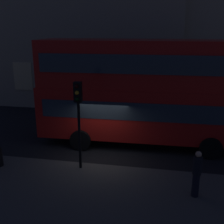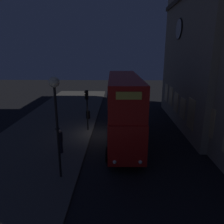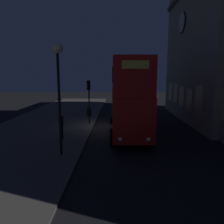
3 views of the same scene
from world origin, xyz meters
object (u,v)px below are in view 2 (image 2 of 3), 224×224
traffic_light_near_kerb (87,102)px  street_lamp (55,101)px  pedestrian (61,141)px  litter_bin (88,115)px  double_decker_bus (124,106)px

traffic_light_near_kerb → street_lamp: street_lamp is taller
pedestrian → litter_bin: size_ratio=2.01×
pedestrian → litter_bin: pedestrian is taller
double_decker_bus → pedestrian: bearing=-62.9°
traffic_light_near_kerb → litter_bin: size_ratio=4.32×
double_decker_bus → litter_bin: double_decker_bus is taller
double_decker_bus → street_lamp: (5.68, -3.92, 1.71)m
traffic_light_near_kerb → pedestrian: (4.80, -1.33, -1.85)m
double_decker_bus → traffic_light_near_kerb: size_ratio=2.75×
street_lamp → double_decker_bus: bearing=145.4°
traffic_light_near_kerb → litter_bin: bearing=-174.7°
street_lamp → traffic_light_near_kerb: bearing=176.0°
double_decker_bus → pedestrian: double_decker_bus is taller
litter_bin → traffic_light_near_kerb: bearing=7.2°
double_decker_bus → litter_bin: bearing=-148.8°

